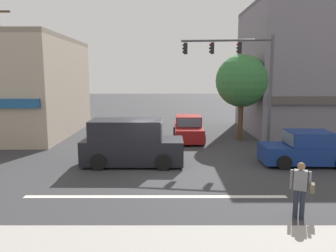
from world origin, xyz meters
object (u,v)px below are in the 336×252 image
object	(u,v)px
utility_pole_far_right	(266,74)
sedan_waiting_far	(190,129)
pedestrian_foreground_with_bag	(303,187)
traffic_light_mast	(248,72)
sedan_approaching_near	(308,150)
utility_pole_near_left	(4,76)
van_crossing_leftbound	(132,143)
street_tree	(243,81)

from	to	relation	value
utility_pole_far_right	sedan_waiting_far	bearing A→B (deg)	-155.31
utility_pole_far_right	pedestrian_foreground_with_bag	distance (m)	14.73
traffic_light_mast	sedan_approaching_near	distance (m)	5.16
utility_pole_near_left	traffic_light_mast	xyz separation A→B (m)	(13.31, -0.45, 0.21)
sedan_approaching_near	van_crossing_leftbound	bearing A→B (deg)	179.93
street_tree	pedestrian_foreground_with_bag	xyz separation A→B (m)	(-0.84, -11.82, -2.80)
traffic_light_mast	street_tree	bearing A→B (deg)	81.19
traffic_light_mast	pedestrian_foreground_with_bag	xyz separation A→B (m)	(-0.36, -8.73, -3.35)
utility_pole_far_right	sedan_approaching_near	bearing A→B (deg)	-92.09
traffic_light_mast	van_crossing_leftbound	bearing A→B (deg)	-153.44
sedan_approaching_near	sedan_waiting_far	size ratio (longest dim) A/B	1.01
utility_pole_near_left	sedan_waiting_far	bearing A→B (deg)	12.87
street_tree	utility_pole_far_right	size ratio (longest dim) A/B	0.66
sedan_approaching_near	pedestrian_foreground_with_bag	xyz separation A→B (m)	(-2.61, -5.77, 0.24)
street_tree	sedan_waiting_far	xyz separation A→B (m)	(-3.36, -0.25, -3.04)
van_crossing_leftbound	sedan_waiting_far	world-z (taller)	van_crossing_leftbound
street_tree	sedan_approaching_near	size ratio (longest dim) A/B	1.31
sedan_approaching_near	street_tree	bearing A→B (deg)	106.29
pedestrian_foreground_with_bag	street_tree	bearing A→B (deg)	85.93
utility_pole_far_right	van_crossing_leftbound	distance (m)	12.25
pedestrian_foreground_with_bag	van_crossing_leftbound	bearing A→B (deg)	133.70
sedan_waiting_far	van_crossing_leftbound	bearing A→B (deg)	-117.51
utility_pole_far_right	van_crossing_leftbound	world-z (taller)	utility_pole_far_right
sedan_waiting_far	pedestrian_foreground_with_bag	size ratio (longest dim) A/B	2.46
van_crossing_leftbound	sedan_approaching_near	xyz separation A→B (m)	(8.13, -0.01, -0.29)
sedan_waiting_far	pedestrian_foreground_with_bag	bearing A→B (deg)	-77.72
street_tree	sedan_approaching_near	xyz separation A→B (m)	(1.77, -6.04, -3.04)
utility_pole_near_left	sedan_waiting_far	distance (m)	11.22
utility_pole_near_left	utility_pole_far_right	size ratio (longest dim) A/B	0.96
utility_pole_far_right	street_tree	bearing A→B (deg)	-132.70
van_crossing_leftbound	pedestrian_foreground_with_bag	world-z (taller)	van_crossing_leftbound
van_crossing_leftbound	sedan_waiting_far	bearing A→B (deg)	62.49
utility_pole_far_right	sedan_waiting_far	world-z (taller)	utility_pole_far_right
utility_pole_near_left	traffic_light_mast	bearing A→B (deg)	-1.95
street_tree	utility_pole_near_left	distance (m)	14.05
street_tree	pedestrian_foreground_with_bag	bearing A→B (deg)	-94.07
utility_pole_far_right	traffic_light_mast	xyz separation A→B (m)	(-2.55, -5.33, 0.07)
utility_pole_far_right	pedestrian_foreground_with_bag	bearing A→B (deg)	-101.69
utility_pole_near_left	pedestrian_foreground_with_bag	bearing A→B (deg)	-35.33
pedestrian_foreground_with_bag	traffic_light_mast	bearing A→B (deg)	87.62
utility_pole_near_left	van_crossing_leftbound	size ratio (longest dim) A/B	1.71
van_crossing_leftbound	sedan_approaching_near	world-z (taller)	van_crossing_leftbound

